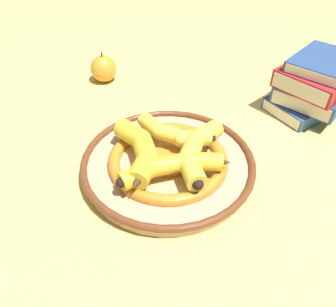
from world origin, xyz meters
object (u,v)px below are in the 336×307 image
at_px(book_stack, 318,84).
at_px(apple, 104,69).
at_px(banana_a, 173,166).
at_px(banana_c, 171,132).
at_px(banana_d, 197,150).
at_px(banana_b, 140,151).
at_px(decorative_bowl, 168,162).

height_order(book_stack, apple, book_stack).
bearing_deg(banana_a, banana_c, -104.59).
distance_m(book_stack, apple, 0.54).
bearing_deg(banana_d, banana_a, -28.32).
relative_size(banana_c, apple, 2.09).
height_order(banana_b, banana_d, banana_b).
bearing_deg(book_stack, banana_d, -3.31).
bearing_deg(book_stack, apple, -55.45).
bearing_deg(banana_c, decorative_bowl, -71.83).
relative_size(banana_c, book_stack, 0.69).
height_order(decorative_bowl, banana_a, banana_a).
xyz_separation_m(book_stack, apple, (-0.54, -0.00, -0.03)).
bearing_deg(book_stack, banana_c, -14.39).
bearing_deg(banana_b, banana_d, -102.17).
distance_m(decorative_bowl, banana_b, 0.06).
xyz_separation_m(banana_a, banana_d, (0.03, 0.05, 0.00)).
bearing_deg(banana_b, banana_a, -137.33).
bearing_deg(apple, banana_c, -43.80).
height_order(banana_d, apple, apple).
xyz_separation_m(banana_c, banana_d, (0.06, -0.04, 0.00)).
xyz_separation_m(banana_b, apple, (-0.22, 0.32, -0.02)).
distance_m(banana_a, banana_c, 0.10).
height_order(banana_a, book_stack, book_stack).
relative_size(banana_b, book_stack, 0.67).
relative_size(banana_d, apple, 2.35).
distance_m(decorative_bowl, banana_a, 0.06).
distance_m(banana_b, banana_d, 0.10).
distance_m(decorative_bowl, banana_c, 0.06).
bearing_deg(decorative_bowl, book_stack, 47.38).
distance_m(decorative_bowl, apple, 0.40).
bearing_deg(decorative_bowl, banana_b, -151.80).
height_order(banana_a, banana_d, banana_d).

